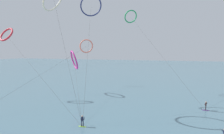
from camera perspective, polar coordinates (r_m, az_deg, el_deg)
name	(u,v)px	position (r m, az deg, el deg)	size (l,w,h in m)	color
sea_water	(157,69)	(117.98, 13.24, -0.61)	(400.00, 200.00, 0.08)	slate
surfer_lime	(82,122)	(29.45, -8.83, -15.82)	(1.40, 0.63, 1.70)	#8CC62D
surfer_violet	(206,106)	(40.37, 26.17, -10.52)	(1.40, 0.64, 1.70)	purple
kite_emerald	(131,17)	(53.70, 5.62, 14.70)	(19.47, 14.83, 22.09)	#199351
kite_navy	(91,6)	(42.93, -6.28, 17.69)	(7.27, 16.06, 22.88)	navy
kite_crimson	(6,35)	(51.74, -28.94, 8.47)	(27.25, 12.22, 16.70)	red
kite_magenta	(74,60)	(50.69, -11.20, 2.06)	(14.72, 22.12, 11.30)	#CC288E
kite_coral	(86,46)	(63.08, -7.71, 6.19)	(4.82, 39.56, 14.94)	#EA7260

